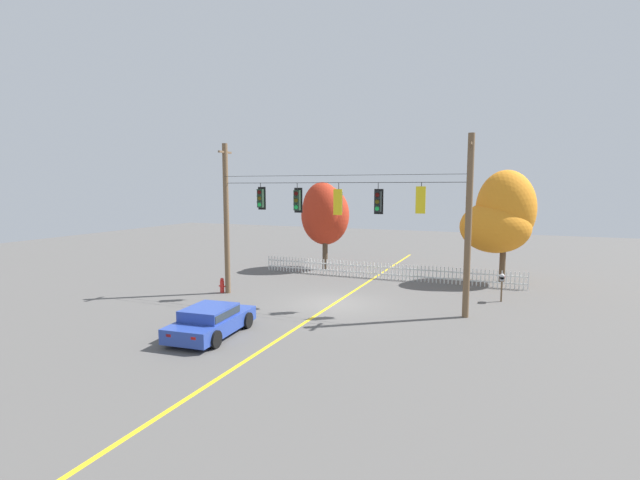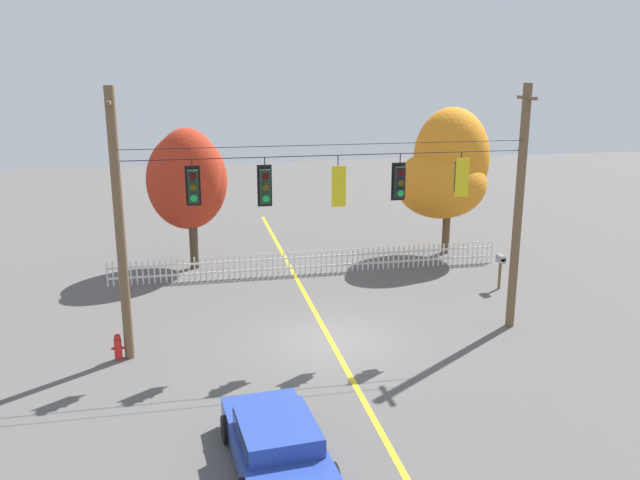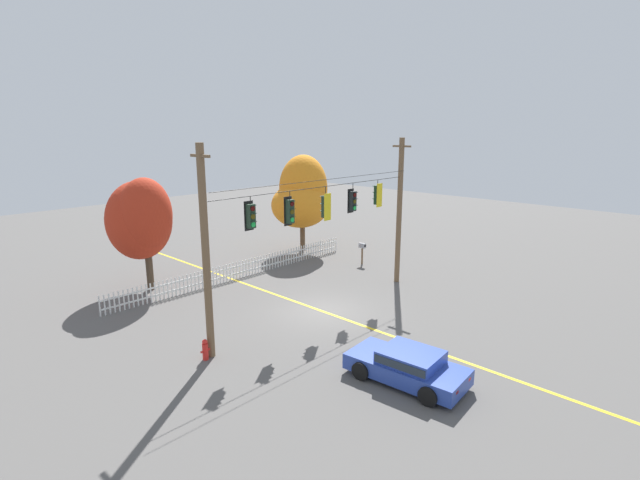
% 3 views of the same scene
% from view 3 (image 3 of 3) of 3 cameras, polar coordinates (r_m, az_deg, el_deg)
% --- Properties ---
extents(ground, '(80.00, 80.00, 0.00)m').
position_cam_3_polar(ground, '(22.41, 0.27, -8.62)').
color(ground, '#565451').
extents(lane_centerline_stripe, '(0.16, 36.00, 0.01)m').
position_cam_3_polar(lane_centerline_stripe, '(22.41, 0.27, -8.62)').
color(lane_centerline_stripe, gold).
rests_on(lane_centerline_stripe, ground).
extents(signal_support_span, '(12.56, 1.10, 7.93)m').
position_cam_3_polar(signal_support_span, '(21.23, 0.29, 1.54)').
color(signal_support_span, brown).
rests_on(signal_support_span, ground).
extents(traffic_signal_eastbound_side, '(0.43, 0.38, 1.36)m').
position_cam_3_polar(traffic_signal_eastbound_side, '(18.34, -8.39, 2.89)').
color(traffic_signal_eastbound_side, black).
extents(traffic_signal_northbound_secondary, '(0.43, 0.38, 1.47)m').
position_cam_3_polar(traffic_signal_northbound_secondary, '(19.68, -3.67, 3.48)').
color(traffic_signal_northbound_secondary, black).
extents(traffic_signal_northbound_primary, '(0.43, 0.38, 1.52)m').
position_cam_3_polar(traffic_signal_northbound_primary, '(21.20, 0.68, 4.07)').
color(traffic_signal_northbound_primary, black).
extents(traffic_signal_westbound_side, '(0.43, 0.38, 1.46)m').
position_cam_3_polar(traffic_signal_westbound_side, '(22.64, 3.96, 4.74)').
color(traffic_signal_westbound_side, black).
extents(traffic_signal_southbound_primary, '(0.43, 0.38, 1.37)m').
position_cam_3_polar(traffic_signal_southbound_primary, '(24.15, 6.98, 5.45)').
color(traffic_signal_southbound_primary, black).
extents(white_picket_fence, '(16.32, 0.06, 0.99)m').
position_cam_3_polar(white_picket_fence, '(27.57, -9.35, -3.45)').
color(white_picket_fence, white).
rests_on(white_picket_fence, ground).
extents(autumn_maple_near_fence, '(3.37, 3.43, 6.01)m').
position_cam_3_polar(autumn_maple_near_fence, '(25.97, -20.82, 2.44)').
color(autumn_maple_near_fence, '#473828').
rests_on(autumn_maple_near_fence, ground).
extents(autumn_maple_mid, '(4.26, 3.84, 6.67)m').
position_cam_3_polar(autumn_maple_mid, '(32.29, -2.20, 5.28)').
color(autumn_maple_mid, brown).
rests_on(autumn_maple_mid, ground).
extents(parked_car, '(2.23, 4.17, 1.15)m').
position_cam_3_polar(parked_car, '(16.71, 10.58, -14.67)').
color(parked_car, '#28429E').
rests_on(parked_car, ground).
extents(fire_hydrant, '(0.38, 0.22, 0.81)m').
position_cam_3_polar(fire_hydrant, '(18.41, -13.73, -12.78)').
color(fire_hydrant, red).
rests_on(fire_hydrant, ground).
extents(roadside_mailbox, '(0.25, 0.44, 1.38)m').
position_cam_3_polar(roadside_mailbox, '(29.72, 5.15, -0.84)').
color(roadside_mailbox, brown).
rests_on(roadside_mailbox, ground).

